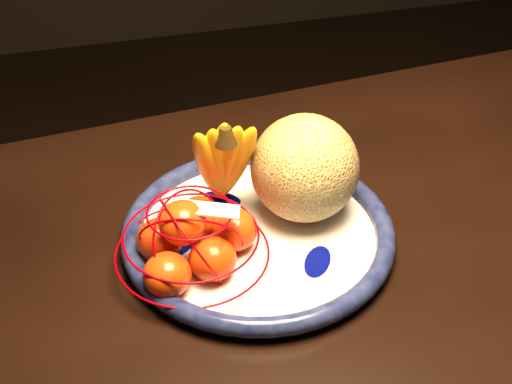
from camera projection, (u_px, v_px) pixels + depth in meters
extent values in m
cube|color=black|center=(187.00, 350.00, 0.84)|extent=(1.53, 1.01, 0.04)
cylinder|color=black|center=(474.00, 247.00, 1.51)|extent=(0.06, 0.06, 0.69)
cylinder|color=white|center=(258.00, 239.00, 0.94)|extent=(0.30, 0.30, 0.01)
torus|color=#080C34|center=(258.00, 232.00, 0.94)|extent=(0.33, 0.33, 0.02)
cylinder|color=white|center=(258.00, 241.00, 0.95)|extent=(0.15, 0.15, 0.00)
ellipsoid|color=#03095E|center=(317.00, 262.00, 0.90)|extent=(0.11, 0.12, 0.00)
ellipsoid|color=#03095E|center=(222.00, 199.00, 0.99)|extent=(0.11, 0.10, 0.00)
ellipsoid|color=#03095E|center=(180.00, 247.00, 0.92)|extent=(0.10, 0.09, 0.00)
sphere|color=olive|center=(305.00, 168.00, 0.94)|extent=(0.13, 0.13, 0.13)
ellipsoid|color=yellow|center=(210.00, 162.00, 0.93)|extent=(0.07, 0.09, 0.15)
ellipsoid|color=yellow|center=(217.00, 161.00, 0.93)|extent=(0.05, 0.09, 0.15)
ellipsoid|color=yellow|center=(222.00, 158.00, 0.93)|extent=(0.03, 0.08, 0.15)
ellipsoid|color=yellow|center=(229.00, 159.00, 0.93)|extent=(0.05, 0.09, 0.15)
ellipsoid|color=yellow|center=(235.00, 159.00, 0.94)|extent=(0.07, 0.09, 0.15)
cone|color=black|center=(221.00, 113.00, 0.89)|extent=(0.03, 0.03, 0.02)
ellipsoid|color=#FF4218|center=(167.00, 275.00, 0.85)|extent=(0.05, 0.05, 0.05)
ellipsoid|color=#FF4218|center=(213.00, 259.00, 0.87)|extent=(0.05, 0.05, 0.05)
ellipsoid|color=#FF4218|center=(235.00, 230.00, 0.91)|extent=(0.05, 0.05, 0.05)
ellipsoid|color=#FF4218|center=(160.00, 240.00, 0.90)|extent=(0.05, 0.05, 0.05)
ellipsoid|color=#FF4218|center=(199.00, 217.00, 0.93)|extent=(0.05, 0.05, 0.05)
ellipsoid|color=#FF4218|center=(183.00, 223.00, 0.86)|extent=(0.05, 0.05, 0.05)
torus|color=#AF000A|center=(192.00, 253.00, 0.90)|extent=(0.24, 0.24, 0.00)
torus|color=#AF000A|center=(191.00, 236.00, 0.88)|extent=(0.20, 0.20, 0.00)
torus|color=#AF000A|center=(189.00, 212.00, 0.86)|extent=(0.13, 0.13, 0.00)
torus|color=#AF000A|center=(191.00, 241.00, 0.89)|extent=(0.12, 0.12, 0.11)
torus|color=#AF000A|center=(191.00, 241.00, 0.89)|extent=(0.08, 0.13, 0.11)
torus|color=#AF000A|center=(191.00, 241.00, 0.89)|extent=(0.13, 0.08, 0.11)
cube|color=white|center=(207.00, 209.00, 0.86)|extent=(0.08, 0.05, 0.01)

